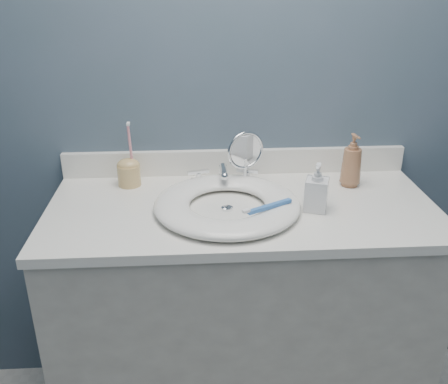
{
  "coord_description": "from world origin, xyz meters",
  "views": [
    {
      "loc": [
        -0.15,
        -0.43,
        1.56
      ],
      "look_at": [
        -0.06,
        0.94,
        0.94
      ],
      "focal_mm": 40.0,
      "sensor_mm": 36.0,
      "label": 1
    }
  ],
  "objects": [
    {
      "name": "back_wall",
      "position": [
        0.0,
        1.25,
        1.2
      ],
      "size": [
        2.2,
        0.02,
        2.4
      ],
      "primitive_type": "cube",
      "color": "#415462",
      "rests_on": "ground"
    },
    {
      "name": "vanity_cabinet",
      "position": [
        0.0,
        0.97,
        0.42
      ],
      "size": [
        1.2,
        0.55,
        0.85
      ],
      "primitive_type": "cube",
      "color": "beige",
      "rests_on": "ground"
    },
    {
      "name": "countertop",
      "position": [
        0.0,
        0.97,
        0.86
      ],
      "size": [
        1.22,
        0.57,
        0.03
      ],
      "primitive_type": "cube",
      "color": "white",
      "rests_on": "vanity_cabinet"
    },
    {
      "name": "backsplash",
      "position": [
        0.0,
        1.24,
        0.93
      ],
      "size": [
        1.22,
        0.02,
        0.09
      ],
      "primitive_type": "cube",
      "color": "white",
      "rests_on": "countertop"
    },
    {
      "name": "basin",
      "position": [
        -0.05,
        0.94,
        0.9
      ],
      "size": [
        0.45,
        0.45,
        0.04
      ],
      "primitive_type": null,
      "color": "white",
      "rests_on": "countertop"
    },
    {
      "name": "drain",
      "position": [
        -0.05,
        0.94,
        0.88
      ],
      "size": [
        0.04,
        0.04,
        0.01
      ],
      "primitive_type": "cylinder",
      "color": "silver",
      "rests_on": "countertop"
    },
    {
      "name": "faucet",
      "position": [
        -0.05,
        1.14,
        0.91
      ],
      "size": [
        0.25,
        0.13,
        0.07
      ],
      "color": "silver",
      "rests_on": "countertop"
    },
    {
      "name": "makeup_mirror",
      "position": [
        0.02,
        1.12,
        0.99
      ],
      "size": [
        0.13,
        0.07,
        0.2
      ],
      "rotation": [
        0.0,
        0.0,
        0.37
      ],
      "color": "silver",
      "rests_on": "countertop"
    },
    {
      "name": "soap_bottle_amber",
      "position": [
        0.38,
        1.11,
        0.97
      ],
      "size": [
        0.08,
        0.08,
        0.18
      ],
      "primitive_type": "imported",
      "rotation": [
        0.0,
        0.0,
        0.17
      ],
      "color": "#9A6645",
      "rests_on": "countertop"
    },
    {
      "name": "soap_bottle_clear",
      "position": [
        0.22,
        0.93,
        0.96
      ],
      "size": [
        0.09,
        0.09,
        0.15
      ],
      "primitive_type": "imported",
      "rotation": [
        0.0,
        0.0,
        -0.33
      ],
      "color": "silver",
      "rests_on": "countertop"
    },
    {
      "name": "toothbrush_holder",
      "position": [
        -0.37,
        1.16,
        0.93
      ],
      "size": [
        0.08,
        0.08,
        0.22
      ],
      "rotation": [
        0.0,
        0.0,
        -0.2
      ],
      "color": "tan",
      "rests_on": "countertop"
    },
    {
      "name": "toothbrush_lying",
      "position": [
        0.06,
        0.87,
        0.92
      ],
      "size": [
        0.16,
        0.1,
        0.02
      ],
      "rotation": [
        0.0,
        0.0,
        0.51
      ],
      "color": "#346CBB",
      "rests_on": "basin"
    }
  ]
}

